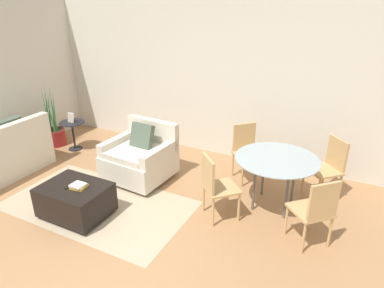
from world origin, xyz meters
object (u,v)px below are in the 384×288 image
(tv_remote_primary, at_px, (69,187))
(side_table, at_px, (73,130))
(potted_plant, at_px, (54,133))
(armchair, at_px, (140,157))
(dining_chair_far_right, at_px, (329,164))
(dining_chair_far_left, at_px, (246,148))
(dining_chair_near_right, at_px, (316,209))
(dining_chair_near_left, at_px, (215,183))
(dining_table, at_px, (276,164))
(ottoman, at_px, (76,199))
(picture_frame, at_px, (71,118))
(book_stack, at_px, (79,186))

(tv_remote_primary, xyz_separation_m, side_table, (-1.59, 1.66, -0.06))
(side_table, bearing_deg, potted_plant, -179.06)
(armchair, xyz_separation_m, dining_chair_far_right, (2.76, 0.78, 0.16))
(armchair, bearing_deg, dining_chair_far_left, 27.21)
(potted_plant, distance_m, dining_chair_near_right, 5.14)
(potted_plant, height_order, dining_chair_near_left, potted_plant)
(dining_table, height_order, dining_chair_far_right, dining_chair_far_right)
(dining_chair_near_right, bearing_deg, dining_table, 135.00)
(armchair, distance_m, ottoman, 1.29)
(potted_plant, xyz_separation_m, picture_frame, (0.51, 0.01, 0.39))
(dining_chair_near_left, distance_m, dining_chair_far_right, 1.77)
(book_stack, xyz_separation_m, dining_table, (2.21, 1.42, 0.19))
(armchair, height_order, tv_remote_primary, armchair)
(dining_chair_near_right, relative_size, dining_chair_far_right, 1.00)
(armchair, xyz_separation_m, side_table, (-1.80, 0.35, 0.04))
(picture_frame, bearing_deg, tv_remote_primary, -46.16)
(dining_chair_near_right, xyz_separation_m, dining_chair_far_left, (-1.25, 1.25, 0.00))
(armchair, distance_m, potted_plant, 2.34)
(dining_chair_near_right, bearing_deg, picture_frame, 169.78)
(dining_table, relative_size, dining_chair_near_left, 1.25)
(tv_remote_primary, height_order, dining_chair_far_right, dining_chair_far_right)
(tv_remote_primary, distance_m, dining_chair_near_right, 3.08)
(tv_remote_primary, bearing_deg, potted_plant, 141.93)
(potted_plant, xyz_separation_m, dining_chair_near_left, (3.82, -0.81, 0.26))
(ottoman, relative_size, dining_chair_near_left, 0.97)
(book_stack, bearing_deg, dining_table, 32.64)
(side_table, xyz_separation_m, picture_frame, (-0.00, 0.00, 0.25))
(dining_chair_near_right, bearing_deg, ottoman, -164.79)
(dining_chair_near_right, bearing_deg, armchair, 170.27)
(dining_chair_near_right, bearing_deg, tv_remote_primary, -164.28)
(dining_chair_far_left, bearing_deg, side_table, -172.61)
(picture_frame, distance_m, dining_chair_near_left, 3.41)
(ottoman, bearing_deg, tv_remote_primary, -132.35)
(dining_chair_far_right, bearing_deg, dining_table, -135.00)
(ottoman, height_order, dining_chair_near_left, dining_chair_near_left)
(potted_plant, height_order, side_table, potted_plant)
(side_table, bearing_deg, dining_chair_near_right, -10.22)
(picture_frame, relative_size, dining_chair_far_right, 0.20)
(ottoman, xyz_separation_m, potted_plant, (-2.14, 1.61, 0.01))
(dining_chair_far_left, bearing_deg, ottoman, -129.40)
(tv_remote_primary, distance_m, dining_chair_far_left, 2.70)
(side_table, height_order, dining_chair_near_right, dining_chair_near_right)
(potted_plant, bearing_deg, tv_remote_primary, -38.07)
(potted_plant, bearing_deg, ottoman, -36.98)
(dining_chair_far_left, bearing_deg, dining_table, -45.00)
(armchair, relative_size, dining_chair_far_left, 1.13)
(ottoman, relative_size, dining_table, 0.77)
(tv_remote_primary, relative_size, dining_chair_near_left, 0.16)
(ottoman, bearing_deg, dining_chair_far_left, 50.60)
(side_table, bearing_deg, picture_frame, 90.00)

